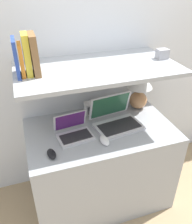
{
  "coord_description": "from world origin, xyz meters",
  "views": [
    {
      "loc": [
        -0.5,
        -1.08,
        1.83
      ],
      "look_at": [
        -0.04,
        0.34,
        0.92
      ],
      "focal_mm": 38.0,
      "sensor_mm": 36.0,
      "label": 1
    }
  ],
  "objects_px": {
    "shelf_gadget": "(162,54)",
    "book_blue": "(16,58)",
    "second_mouse": "(52,154)",
    "book_orange": "(21,60)",
    "table_lamp": "(140,87)",
    "laptop_large": "(116,120)",
    "book_brown": "(34,54)",
    "book_yellow": "(27,55)",
    "router_box": "(91,108)",
    "laptop_small": "(74,132)",
    "computer_mouse": "(104,140)"
  },
  "relations": [
    {
      "from": "router_box",
      "to": "book_brown",
      "type": "bearing_deg",
      "value": -157.54
    },
    {
      "from": "second_mouse",
      "to": "shelf_gadget",
      "type": "distance_m",
      "value": 1.08
    },
    {
      "from": "table_lamp",
      "to": "book_brown",
      "type": "height_order",
      "value": "book_brown"
    },
    {
      "from": "laptop_small",
      "to": "router_box",
      "type": "height_order",
      "value": "laptop_small"
    },
    {
      "from": "second_mouse",
      "to": "book_orange",
      "type": "relative_size",
      "value": 0.56
    },
    {
      "from": "book_orange",
      "to": "shelf_gadget",
      "type": "distance_m",
      "value": 1.01
    },
    {
      "from": "book_blue",
      "to": "shelf_gadget",
      "type": "height_order",
      "value": "book_blue"
    },
    {
      "from": "table_lamp",
      "to": "shelf_gadget",
      "type": "bearing_deg",
      "value": -57.22
    },
    {
      "from": "book_blue",
      "to": "book_orange",
      "type": "bearing_deg",
      "value": 0.0
    },
    {
      "from": "laptop_large",
      "to": "router_box",
      "type": "xyz_separation_m",
      "value": [
        -0.14,
        0.23,
        0.0
      ]
    },
    {
      "from": "router_box",
      "to": "book_orange",
      "type": "relative_size",
      "value": 0.54
    },
    {
      "from": "laptop_small",
      "to": "book_yellow",
      "type": "relative_size",
      "value": 1.07
    },
    {
      "from": "second_mouse",
      "to": "router_box",
      "type": "bearing_deg",
      "value": 47.02
    },
    {
      "from": "shelf_gadget",
      "to": "laptop_small",
      "type": "bearing_deg",
      "value": -172.36
    },
    {
      "from": "table_lamp",
      "to": "laptop_large",
      "type": "height_order",
      "value": "table_lamp"
    },
    {
      "from": "laptop_small",
      "to": "second_mouse",
      "type": "distance_m",
      "value": 0.26
    },
    {
      "from": "laptop_large",
      "to": "laptop_small",
      "type": "xyz_separation_m",
      "value": [
        -0.35,
        -0.04,
        -0.01
      ]
    },
    {
      "from": "shelf_gadget",
      "to": "book_blue",
      "type": "bearing_deg",
      "value": 180.0
    },
    {
      "from": "book_brown",
      "to": "laptop_small",
      "type": "bearing_deg",
      "value": -25.93
    },
    {
      "from": "computer_mouse",
      "to": "book_brown",
      "type": "relative_size",
      "value": 0.47
    },
    {
      "from": "router_box",
      "to": "book_yellow",
      "type": "xyz_separation_m",
      "value": [
        -0.46,
        -0.17,
        0.56
      ]
    },
    {
      "from": "router_box",
      "to": "book_brown",
      "type": "xyz_separation_m",
      "value": [
        -0.41,
        -0.17,
        0.56
      ]
    },
    {
      "from": "laptop_large",
      "to": "book_yellow",
      "type": "relative_size",
      "value": 1.53
    },
    {
      "from": "laptop_small",
      "to": "computer_mouse",
      "type": "relative_size",
      "value": 2.31
    },
    {
      "from": "book_orange",
      "to": "book_brown",
      "type": "bearing_deg",
      "value": -0.0
    },
    {
      "from": "laptop_small",
      "to": "computer_mouse",
      "type": "height_order",
      "value": "laptop_small"
    },
    {
      "from": "laptop_large",
      "to": "laptop_small",
      "type": "bearing_deg",
      "value": -173.59
    },
    {
      "from": "shelf_gadget",
      "to": "book_yellow",
      "type": "bearing_deg",
      "value": 180.0
    },
    {
      "from": "computer_mouse",
      "to": "book_orange",
      "type": "bearing_deg",
      "value": 152.71
    },
    {
      "from": "table_lamp",
      "to": "book_yellow",
      "type": "relative_size",
      "value": 1.33
    },
    {
      "from": "table_lamp",
      "to": "laptop_large",
      "type": "xyz_separation_m",
      "value": [
        -0.29,
        -0.19,
        -0.15
      ]
    },
    {
      "from": "book_brown",
      "to": "table_lamp",
      "type": "bearing_deg",
      "value": 8.99
    },
    {
      "from": "second_mouse",
      "to": "shelf_gadget",
      "type": "xyz_separation_m",
      "value": [
        0.92,
        0.27,
        0.5
      ]
    },
    {
      "from": "table_lamp",
      "to": "computer_mouse",
      "type": "bearing_deg",
      "value": -140.29
    },
    {
      "from": "table_lamp",
      "to": "second_mouse",
      "type": "relative_size",
      "value": 3.03
    },
    {
      "from": "laptop_small",
      "to": "router_box",
      "type": "distance_m",
      "value": 0.34
    },
    {
      "from": "book_yellow",
      "to": "laptop_large",
      "type": "bearing_deg",
      "value": -5.56
    },
    {
      "from": "book_orange",
      "to": "book_yellow",
      "type": "xyz_separation_m",
      "value": [
        0.04,
        -0.0,
        0.03
      ]
    },
    {
      "from": "laptop_small",
      "to": "book_blue",
      "type": "relative_size",
      "value": 1.19
    },
    {
      "from": "laptop_large",
      "to": "shelf_gadget",
      "type": "xyz_separation_m",
      "value": [
        0.37,
        0.06,
        0.47
      ]
    },
    {
      "from": "shelf_gadget",
      "to": "book_orange",
      "type": "bearing_deg",
      "value": 180.0
    },
    {
      "from": "laptop_large",
      "to": "router_box",
      "type": "distance_m",
      "value": 0.27
    },
    {
      "from": "laptop_small",
      "to": "laptop_large",
      "type": "bearing_deg",
      "value": 6.41
    },
    {
      "from": "router_box",
      "to": "shelf_gadget",
      "type": "distance_m",
      "value": 0.72
    },
    {
      "from": "table_lamp",
      "to": "router_box",
      "type": "height_order",
      "value": "table_lamp"
    },
    {
      "from": "laptop_large",
      "to": "computer_mouse",
      "type": "distance_m",
      "value": 0.25
    },
    {
      "from": "laptop_large",
      "to": "computer_mouse",
      "type": "xyz_separation_m",
      "value": [
        -0.16,
        -0.18,
        -0.03
      ]
    },
    {
      "from": "book_yellow",
      "to": "book_brown",
      "type": "xyz_separation_m",
      "value": [
        0.04,
        0.0,
        -0.0
      ]
    },
    {
      "from": "table_lamp",
      "to": "book_orange",
      "type": "height_order",
      "value": "book_orange"
    },
    {
      "from": "table_lamp",
      "to": "book_blue",
      "type": "height_order",
      "value": "book_blue"
    }
  ]
}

